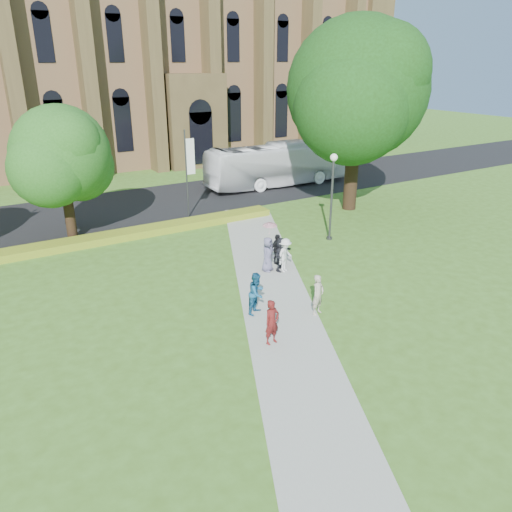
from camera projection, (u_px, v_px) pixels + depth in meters
ground at (289, 312)px, 21.85m from camera, size 160.00×160.00×0.00m
road at (138, 205)px, 37.74m from camera, size 160.00×10.00×0.02m
footpath at (277, 303)px, 22.64m from camera, size 15.58×28.54×0.04m
flower_hedge at (143, 232)px, 31.29m from camera, size 18.00×1.40×0.45m
cathedral at (157, 32)px, 53.44m from camera, size 52.60×18.25×28.00m
streetlamp at (332, 187)px, 29.42m from camera, size 0.44×0.44×5.24m
large_tree at (357, 90)px, 33.77m from camera, size 9.60×9.60×13.20m
street_tree_1 at (61, 154)px, 28.55m from camera, size 5.60×5.60×8.05m
banner_pole_0 at (188, 169)px, 33.70m from camera, size 0.70×0.10×6.00m
tour_coach at (278, 164)px, 42.93m from camera, size 13.13×3.55×3.63m
pedestrian_0 at (272, 322)px, 19.08m from camera, size 0.72×0.52×1.82m
pedestrian_1 at (257, 293)px, 21.37m from camera, size 1.14×1.06×1.87m
pedestrian_2 at (285, 255)px, 25.62m from camera, size 1.33×1.09×1.78m
pedestrian_3 at (277, 249)px, 26.62m from camera, size 1.04×0.69×1.65m
pedestrian_4 at (268, 254)px, 25.68m from camera, size 1.06×0.97×1.83m
pedestrian_5 at (281, 254)px, 25.73m from camera, size 1.68×1.36×1.79m
pedestrian_6 at (318, 295)px, 21.31m from camera, size 0.76×0.62×1.80m
parasol at (270, 230)px, 25.39m from camera, size 0.86×0.86×0.66m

